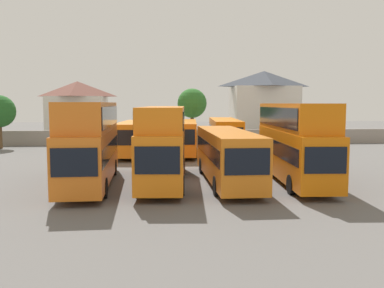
% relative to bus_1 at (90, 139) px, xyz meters
% --- Properties ---
extents(ground, '(140.00, 140.00, 0.00)m').
position_rel_bus_1_xyz_m(ground, '(6.51, 17.85, -2.88)').
color(ground, '#605E5B').
extents(depot_boundary_wall, '(56.00, 0.50, 1.80)m').
position_rel_bus_1_xyz_m(depot_boundary_wall, '(6.51, 24.92, -1.98)').
color(depot_boundary_wall, gray).
rests_on(depot_boundary_wall, ground).
extents(bus_1, '(2.88, 11.66, 5.12)m').
position_rel_bus_1_xyz_m(bus_1, '(0.00, 0.00, 0.00)').
color(bus_1, orange).
rests_on(bus_1, ground).
extents(bus_2, '(3.32, 11.55, 4.85)m').
position_rel_bus_1_xyz_m(bus_2, '(4.52, 0.31, -0.15)').
color(bus_2, orange).
rests_on(bus_2, ground).
extents(bus_3, '(2.72, 11.89, 3.33)m').
position_rel_bus_1_xyz_m(bus_3, '(8.51, 0.07, -0.97)').
color(bus_3, orange).
rests_on(bus_3, ground).
extents(bus_4, '(3.11, 11.69, 5.06)m').
position_rel_bus_1_xyz_m(bus_4, '(12.87, 0.03, -0.04)').
color(bus_4, orange).
rests_on(bus_4, ground).
extents(bus_5, '(3.31, 10.66, 3.27)m').
position_rel_bus_1_xyz_m(bus_5, '(1.73, 14.67, -1.01)').
color(bus_5, orange).
rests_on(bus_5, ground).
extents(bus_6, '(3.33, 11.46, 3.29)m').
position_rel_bus_1_xyz_m(bus_6, '(6.70, 15.12, -0.99)').
color(bus_6, orange).
rests_on(bus_6, ground).
extents(bus_7, '(3.37, 11.89, 3.48)m').
position_rel_bus_1_xyz_m(bus_7, '(10.82, 15.27, -0.90)').
color(bus_7, orange).
rests_on(bus_7, ground).
extents(house_terrace_left, '(7.79, 7.95, 8.11)m').
position_rel_bus_1_xyz_m(house_terrace_left, '(-7.00, 33.01, 1.25)').
color(house_terrace_left, silver).
rests_on(house_terrace_left, ground).
extents(house_terrace_centre, '(9.55, 6.69, 9.68)m').
position_rel_bus_1_xyz_m(house_terrace_centre, '(19.37, 32.96, 2.04)').
color(house_terrace_centre, silver).
rests_on(house_terrace_centre, ground).
extents(tree_behind_wall, '(3.78, 3.78, 6.97)m').
position_rel_bus_1_xyz_m(tree_behind_wall, '(8.54, 27.42, 2.15)').
color(tree_behind_wall, brown).
rests_on(tree_behind_wall, ground).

